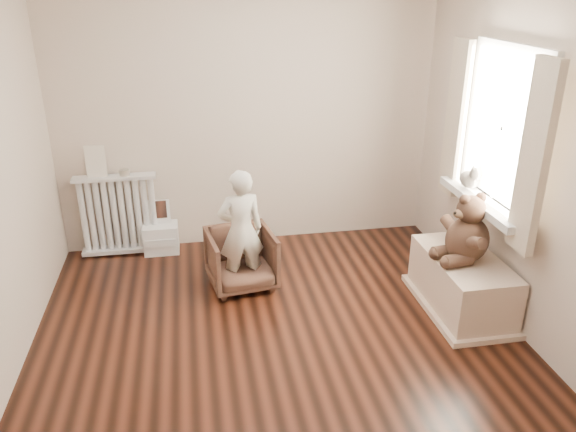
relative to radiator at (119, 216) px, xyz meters
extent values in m
cube|color=black|center=(1.27, -1.68, -0.39)|extent=(3.60, 3.60, 0.01)
cube|color=beige|center=(1.27, 0.12, 0.91)|extent=(3.60, 0.02, 2.60)
cube|color=beige|center=(1.27, -3.48, 0.91)|extent=(3.60, 0.02, 2.60)
cube|color=beige|center=(3.07, -1.68, 0.91)|extent=(0.02, 3.60, 2.60)
cube|color=white|center=(3.03, -1.38, 1.06)|extent=(0.03, 0.90, 1.10)
cube|color=silver|center=(2.94, -1.38, 0.48)|extent=(0.22, 1.10, 0.06)
cube|color=beige|center=(2.92, -1.95, 1.00)|extent=(0.06, 0.26, 1.30)
cube|color=beige|center=(2.92, -0.81, 1.00)|extent=(0.06, 0.26, 1.30)
cube|color=silver|center=(0.00, 0.00, 0.00)|extent=(0.75, 0.14, 0.79)
cube|color=beige|center=(-0.14, 0.00, 0.55)|extent=(0.18, 0.02, 0.30)
cylinder|color=#A59E8C|center=(0.10, 0.00, 0.43)|extent=(0.09, 0.09, 0.05)
cube|color=silver|center=(0.37, -0.03, -0.11)|extent=(0.33, 0.24, 0.52)
imported|color=#523224|center=(1.08, -0.83, -0.14)|extent=(0.62, 0.63, 0.51)
imported|color=silver|center=(1.08, -0.88, 0.16)|extent=(0.42, 0.31, 1.05)
cube|color=beige|center=(2.79, -1.50, -0.19)|extent=(0.51, 0.96, 0.45)
camera|label=1|loc=(0.72, -5.12, 2.09)|focal=35.00mm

